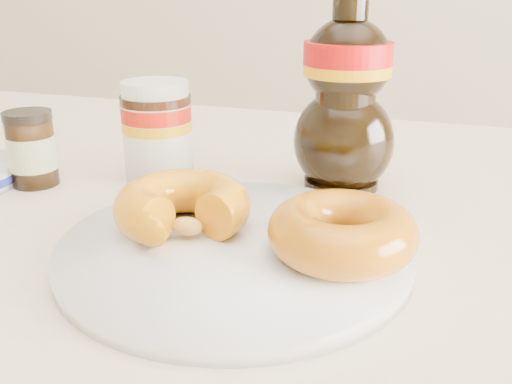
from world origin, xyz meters
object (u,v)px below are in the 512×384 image
(dark_jar, at_px, (32,149))
(syrup_bottle, at_px, (346,91))
(donut_bitten, at_px, (183,206))
(nutella_jar, at_px, (157,127))
(donut_whole, at_px, (342,232))
(dining_table, at_px, (222,310))
(plate, at_px, (235,248))

(dark_jar, bearing_deg, syrup_bottle, 17.67)
(syrup_bottle, bearing_deg, donut_bitten, -118.37)
(nutella_jar, height_order, syrup_bottle, syrup_bottle)
(nutella_jar, relative_size, dark_jar, 1.34)
(donut_whole, distance_m, nutella_jar, 0.27)
(dining_table, height_order, plate, plate)
(dark_jar, bearing_deg, donut_bitten, -20.87)
(donut_whole, xyz_separation_m, nutella_jar, (-0.22, 0.15, 0.02))
(dining_table, relative_size, dark_jar, 18.36)
(plate, height_order, nutella_jar, nutella_jar)
(syrup_bottle, bearing_deg, dark_jar, -162.33)
(donut_bitten, height_order, dark_jar, dark_jar)
(plate, relative_size, donut_bitten, 2.49)
(donut_bitten, bearing_deg, plate, 6.82)
(donut_whole, relative_size, syrup_bottle, 0.54)
(donut_bitten, xyz_separation_m, syrup_bottle, (0.09, 0.17, 0.07))
(plate, bearing_deg, dining_table, 123.23)
(donut_whole, relative_size, dark_jar, 1.39)
(dining_table, xyz_separation_m, donut_bitten, (-0.01, -0.04, 0.12))
(donut_bitten, xyz_separation_m, nutella_jar, (-0.09, 0.14, 0.02))
(plate, distance_m, donut_bitten, 0.05)
(donut_bitten, bearing_deg, donut_whole, 14.58)
(nutella_jar, xyz_separation_m, dark_jar, (-0.11, -0.06, -0.02))
(syrup_bottle, bearing_deg, donut_whole, -79.43)
(plate, distance_m, dark_jar, 0.27)
(donut_bitten, relative_size, syrup_bottle, 0.55)
(plate, distance_m, nutella_jar, 0.21)
(donut_bitten, distance_m, dark_jar, 0.22)
(plate, xyz_separation_m, donut_whole, (0.08, 0.00, 0.02))
(donut_bitten, bearing_deg, syrup_bottle, 79.61)
(dining_table, height_order, donut_bitten, donut_bitten)
(syrup_bottle, bearing_deg, dining_table, -120.41)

